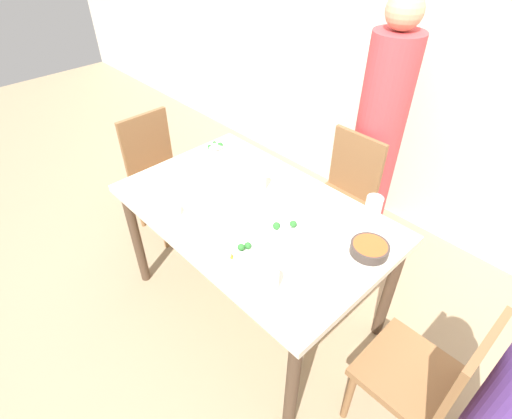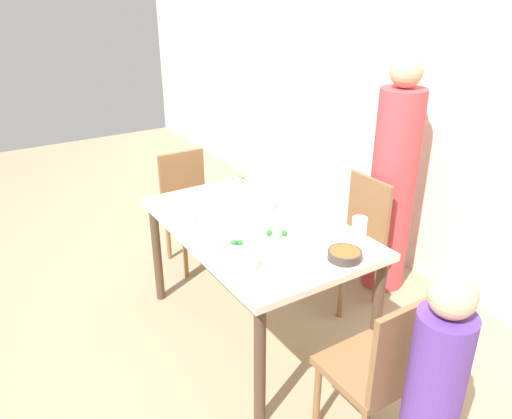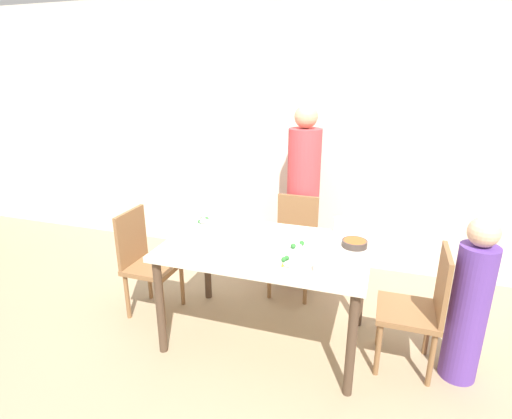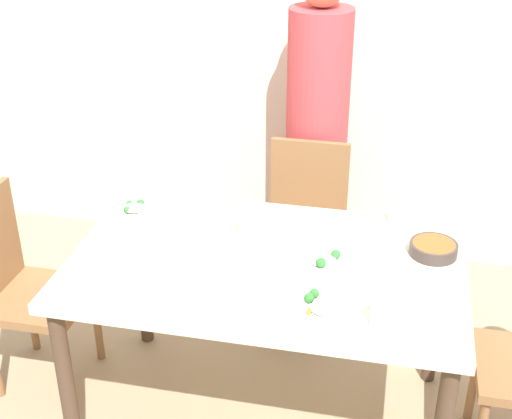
{
  "view_description": "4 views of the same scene",
  "coord_description": "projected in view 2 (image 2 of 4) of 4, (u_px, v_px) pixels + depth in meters",
  "views": [
    {
      "loc": [
        1.2,
        -1.12,
        2.1
      ],
      "look_at": [
        0.08,
        -0.06,
        0.86
      ],
      "focal_mm": 28.0,
      "sensor_mm": 36.0,
      "label": 1
    },
    {
      "loc": [
        2.27,
        -1.43,
        2.1
      ],
      "look_at": [
        -0.03,
        0.02,
        0.86
      ],
      "focal_mm": 35.0,
      "sensor_mm": 36.0,
      "label": 2
    },
    {
      "loc": [
        0.76,
        -2.52,
        1.94
      ],
      "look_at": [
        -0.09,
        0.04,
        1.02
      ],
      "focal_mm": 28.0,
      "sensor_mm": 36.0,
      "label": 3
    },
    {
      "loc": [
        0.44,
        -2.21,
        2.18
      ],
      "look_at": [
        -0.06,
        0.1,
        0.93
      ],
      "focal_mm": 50.0,
      "sensor_mm": 36.0,
      "label": 4
    }
  ],
  "objects": [
    {
      "name": "spoon_steel",
      "position": [
        309.0,
        214.0,
        3.1
      ],
      "size": [
        0.18,
        0.04,
        0.01
      ],
      "color": "silver",
      "rests_on": "dining_table"
    },
    {
      "name": "plate_rice_child",
      "position": [
        277.0,
        236.0,
        2.81
      ],
      "size": [
        0.26,
        0.26,
        0.06
      ],
      "color": "white",
      "rests_on": "dining_table"
    },
    {
      "name": "napkin_folded",
      "position": [
        316.0,
        237.0,
        2.83
      ],
      "size": [
        0.14,
        0.14,
        0.01
      ],
      "color": "white",
      "rests_on": "dining_table"
    },
    {
      "name": "chair_empty_left",
      "position": [
        190.0,
        205.0,
        3.96
      ],
      "size": [
        0.4,
        0.4,
        0.89
      ],
      "rotation": [
        0.0,
        0.0,
        1.57
      ],
      "color": "brown",
      "rests_on": "ground_plane"
    },
    {
      "name": "ground_plane",
      "position": [
        256.0,
        328.0,
        3.31
      ],
      "size": [
        10.0,
        10.0,
        0.0
      ],
      "primitive_type": "plane",
      "color": "#998466"
    },
    {
      "name": "chair_adult_spot",
      "position": [
        354.0,
        237.0,
        3.48
      ],
      "size": [
        0.4,
        0.4,
        0.89
      ],
      "color": "brown",
      "rests_on": "ground_plane"
    },
    {
      "name": "plate_noodles",
      "position": [
        239.0,
        182.0,
        3.55
      ],
      "size": [
        0.22,
        0.22,
        0.06
      ],
      "color": "white",
      "rests_on": "dining_table"
    },
    {
      "name": "wall_back",
      "position": [
        437.0,
        100.0,
        3.47
      ],
      "size": [
        10.0,
        0.06,
        2.7
      ],
      "color": "beige",
      "rests_on": "ground_plane"
    },
    {
      "name": "plate_rice_adult",
      "position": [
        235.0,
        250.0,
        2.67
      ],
      "size": [
        0.24,
        0.24,
        0.05
      ],
      "color": "white",
      "rests_on": "dining_table"
    },
    {
      "name": "glass_water_tall",
      "position": [
        359.0,
        228.0,
        2.8
      ],
      "size": [
        0.08,
        0.08,
        0.12
      ],
      "color": "silver",
      "rests_on": "dining_table"
    },
    {
      "name": "chair_child_spot",
      "position": [
        380.0,
        368.0,
        2.3
      ],
      "size": [
        0.4,
        0.4,
        0.89
      ],
      "rotation": [
        0.0,
        0.0,
        -1.57
      ],
      "color": "brown",
      "rests_on": "ground_plane"
    },
    {
      "name": "glass_water_center",
      "position": [
        248.0,
        262.0,
        2.48
      ],
      "size": [
        0.07,
        0.07,
        0.1
      ],
      "color": "silver",
      "rests_on": "dining_table"
    },
    {
      "name": "dining_table",
      "position": [
        256.0,
        236.0,
        3.02
      ],
      "size": [
        1.46,
        0.91,
        0.78
      ],
      "color": "beige",
      "rests_on": "ground_plane"
    },
    {
      "name": "bowl_rice_small",
      "position": [
        185.0,
        217.0,
        3.02
      ],
      "size": [
        0.11,
        0.11,
        0.04
      ],
      "color": "white",
      "rests_on": "dining_table"
    },
    {
      "name": "person_child",
      "position": [
        432.0,
        398.0,
        2.05
      ],
      "size": [
        0.23,
        0.23,
        1.14
      ],
      "color": "#5B3893",
      "rests_on": "ground_plane"
    },
    {
      "name": "glass_water_short",
      "position": [
        267.0,
        202.0,
        3.12
      ],
      "size": [
        0.06,
        0.06,
        0.13
      ],
      "color": "silver",
      "rests_on": "dining_table"
    },
    {
      "name": "bowl_curry",
      "position": [
        345.0,
        255.0,
        2.6
      ],
      "size": [
        0.18,
        0.18,
        0.05
      ],
      "color": "#3D332D",
      "rests_on": "dining_table"
    },
    {
      "name": "fork_steel",
      "position": [
        187.0,
        195.0,
        3.38
      ],
      "size": [
        0.18,
        0.04,
        0.01
      ],
      "color": "silver",
      "rests_on": "dining_table"
    },
    {
      "name": "person_adult",
      "position": [
        392.0,
        186.0,
        3.5
      ],
      "size": [
        0.31,
        0.31,
        1.69
      ],
      "color": "#C63D42",
      "rests_on": "ground_plane"
    }
  ]
}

